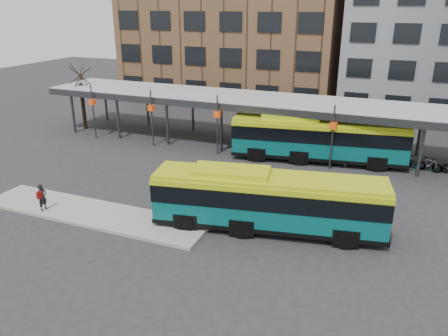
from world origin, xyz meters
The scene contains 9 objects.
ground centered at (0.00, 0.00, 0.00)m, with size 120.00×120.00×0.00m, color #28282B.
boarding_island centered at (-5.50, -3.00, 0.09)m, with size 14.00×3.00×0.18m, color gray.
canopy centered at (-0.06, 12.87, 3.91)m, with size 40.00×6.53×4.80m.
tree centered at (-18.00, 12.00, 2.43)m, with size 1.64×1.64×5.60m.
building_brick centered at (-10.00, 32.00, 11.00)m, with size 26.00×14.00×22.00m, color brown.
bus_front centered at (4.32, -0.87, 1.75)m, with size 12.47×4.74×3.37m.
bus_rear centered at (4.73, 11.11, 1.87)m, with size 13.30×4.66×3.59m.
pedestrian centered at (-8.31, -3.87, 1.00)m, with size 0.43×0.64×1.61m.
bike_rack centered at (13.66, 12.07, 0.48)m, with size 6.89×1.58×1.07m.
Camera 1 is at (10.09, -21.23, 11.55)m, focal length 35.00 mm.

